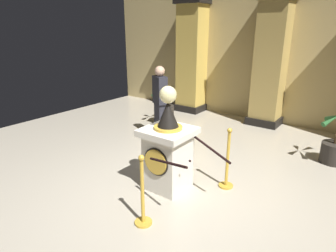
# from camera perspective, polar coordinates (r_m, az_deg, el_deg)

# --- Properties ---
(ground_plane) EXTENTS (10.88, 10.88, 0.00)m
(ground_plane) POSITION_cam_1_polar(r_m,az_deg,el_deg) (4.94, 1.36, -12.03)
(ground_plane) COLOR #B2A893
(back_wall) EXTENTS (10.88, 0.16, 3.45)m
(back_wall) POSITION_cam_1_polar(r_m,az_deg,el_deg) (8.50, 20.20, 12.19)
(back_wall) COLOR tan
(back_wall) RESTS_ON ground_plane
(pedestal_clock) EXTENTS (0.75, 0.75, 1.70)m
(pedestal_clock) POSITION_cam_1_polar(r_m,az_deg,el_deg) (4.69, -0.04, -4.81)
(pedestal_clock) COLOR silver
(pedestal_clock) RESTS_ON ground_plane
(stanchion_near) EXTENTS (0.24, 0.24, 1.01)m
(stanchion_near) POSITION_cam_1_polar(r_m,az_deg,el_deg) (4.00, -4.94, -14.28)
(stanchion_near) COLOR gold
(stanchion_near) RESTS_ON ground_plane
(stanchion_far) EXTENTS (0.24, 0.24, 1.03)m
(stanchion_far) POSITION_cam_1_polar(r_m,az_deg,el_deg) (4.92, 11.42, -7.80)
(stanchion_far) COLOR gold
(stanchion_far) RESTS_ON ground_plane
(velvet_rope) EXTENTS (1.03, 1.05, 0.22)m
(velvet_rope) POSITION_cam_1_polar(r_m,az_deg,el_deg) (4.22, 4.32, -5.71)
(velvet_rope) COLOR black
(column_left) EXTENTS (0.89, 0.89, 3.31)m
(column_left) POSITION_cam_1_polar(r_m,az_deg,el_deg) (9.19, 4.80, 13.13)
(column_left) COLOR black
(column_left) RESTS_ON ground_plane
(column_centre_rear) EXTENTS (0.86, 0.86, 3.31)m
(column_centre_rear) POSITION_cam_1_polar(r_m,az_deg,el_deg) (8.19, 19.42, 11.48)
(column_centre_rear) COLOR black
(column_centre_rear) RESTS_ON ground_plane
(potted_palm_left) EXTENTS (0.74, 0.72, 1.07)m
(potted_palm_left) POSITION_cam_1_polar(r_m,az_deg,el_deg) (8.02, -0.78, 2.87)
(potted_palm_left) COLOR #2D2823
(potted_palm_left) RESTS_ON ground_plane
(potted_palm_right) EXTENTS (0.69, 0.74, 1.04)m
(potted_palm_right) POSITION_cam_1_polar(r_m,az_deg,el_deg) (6.54, 29.69, -3.63)
(potted_palm_right) COLOR #2D2823
(potted_palm_right) RESTS_ON ground_plane
(bystander_guest) EXTENTS (0.42, 0.35, 1.70)m
(bystander_guest) POSITION_cam_1_polar(r_m,az_deg,el_deg) (6.80, -1.57, 4.93)
(bystander_guest) COLOR #26262D
(bystander_guest) RESTS_ON ground_plane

